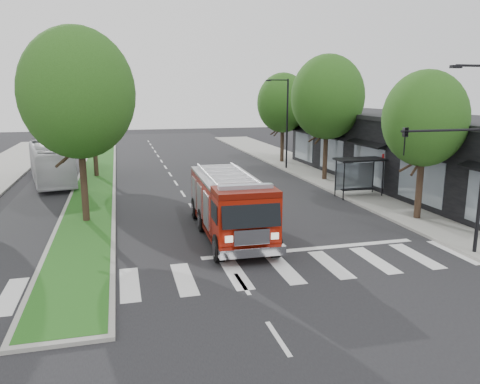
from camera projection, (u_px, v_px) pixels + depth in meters
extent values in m
plane|color=black|center=(219.00, 249.00, 20.91)|extent=(140.00, 140.00, 0.00)
cube|color=gray|center=(361.00, 189.00, 33.44)|extent=(5.00, 80.00, 0.15)
cube|color=gray|center=(96.00, 181.00, 36.45)|extent=(3.00, 50.00, 0.14)
cube|color=#164814|center=(96.00, 180.00, 36.44)|extent=(2.60, 49.50, 0.02)
cube|color=black|center=(418.00, 153.00, 34.04)|extent=(8.00, 30.00, 5.00)
cylinder|color=black|center=(344.00, 181.00, 30.07)|extent=(0.08, 0.08, 2.50)
cylinder|color=black|center=(383.00, 179.00, 30.76)|extent=(0.08, 0.08, 2.50)
cylinder|color=black|center=(336.00, 178.00, 31.20)|extent=(0.08, 0.08, 2.50)
cylinder|color=black|center=(373.00, 176.00, 31.89)|extent=(0.08, 0.08, 2.50)
cube|color=black|center=(360.00, 159.00, 30.71)|extent=(3.20, 1.60, 0.12)
cube|color=#8C99A5|center=(354.00, 176.00, 31.63)|extent=(2.80, 0.04, 1.80)
cube|color=black|center=(358.00, 189.00, 31.13)|extent=(2.40, 0.40, 0.08)
cylinder|color=black|center=(419.00, 187.00, 25.24)|extent=(0.36, 0.36, 3.74)
ellipsoid|color=#19380F|center=(425.00, 119.00, 24.48)|extent=(4.40, 4.40, 5.06)
cylinder|color=black|center=(325.00, 153.00, 36.53)|extent=(0.36, 0.36, 4.40)
ellipsoid|color=#19380F|center=(327.00, 97.00, 35.63)|extent=(5.60, 5.60, 6.44)
cylinder|color=black|center=(282.00, 143.00, 46.04)|extent=(0.36, 0.36, 3.96)
ellipsoid|color=#19380F|center=(283.00, 103.00, 45.22)|extent=(5.00, 5.00, 5.75)
cylinder|color=black|center=(84.00, 181.00, 24.63)|extent=(0.36, 0.36, 4.62)
ellipsoid|color=#19380F|center=(77.00, 93.00, 23.68)|extent=(5.80, 5.80, 6.67)
cylinder|color=black|center=(95.00, 151.00, 37.90)|extent=(0.36, 0.36, 4.40)
ellipsoid|color=#19380F|center=(92.00, 97.00, 36.99)|extent=(5.60, 5.60, 6.44)
cylinder|color=black|center=(476.00, 66.00, 18.31)|extent=(1.80, 0.10, 0.10)
cube|color=black|center=(456.00, 67.00, 18.10)|extent=(0.45, 0.20, 0.12)
cylinder|color=black|center=(446.00, 130.00, 18.56)|extent=(4.00, 0.10, 0.10)
imported|color=black|center=(405.00, 142.00, 18.20)|extent=(0.18, 0.22, 1.10)
cylinder|color=black|center=(287.00, 125.00, 41.58)|extent=(0.16, 0.16, 8.00)
cylinder|color=black|center=(278.00, 80.00, 40.54)|extent=(1.80, 0.10, 0.10)
cube|color=black|center=(268.00, 80.00, 40.33)|extent=(0.45, 0.20, 0.12)
cube|color=#580D04|center=(230.00, 224.00, 22.97)|extent=(2.85, 8.89, 0.26)
cube|color=maroon|center=(226.00, 199.00, 23.54)|extent=(2.80, 6.79, 2.10)
cube|color=maroon|center=(245.00, 220.00, 19.64)|extent=(2.67, 1.96, 2.21)
cube|color=#B2B2B7|center=(226.00, 177.00, 23.31)|extent=(2.80, 6.79, 0.13)
cylinder|color=#B2B2B7|center=(207.00, 174.00, 23.05)|extent=(0.27, 6.30, 0.11)
cylinder|color=#B2B2B7|center=(244.00, 172.00, 23.47)|extent=(0.27, 6.30, 0.11)
cube|color=silver|center=(252.00, 252.00, 18.69)|extent=(2.74, 0.44, 0.37)
cube|color=#8C99A5|center=(245.00, 187.00, 19.34)|extent=(2.32, 0.43, 0.19)
cylinder|color=black|center=(219.00, 248.00, 19.29)|extent=(0.40, 1.16, 1.16)
cylinder|color=black|center=(275.00, 244.00, 19.82)|extent=(0.40, 1.16, 1.16)
cylinder|color=black|center=(203.00, 220.00, 23.49)|extent=(0.40, 1.16, 1.16)
cylinder|color=black|center=(249.00, 217.00, 24.03)|extent=(0.40, 1.16, 1.16)
cylinder|color=black|center=(196.00, 208.00, 25.89)|extent=(0.40, 1.16, 1.16)
cylinder|color=black|center=(238.00, 206.00, 26.43)|extent=(0.40, 1.16, 1.16)
imported|color=silver|center=(51.00, 163.00, 36.21)|extent=(4.67, 11.21, 3.04)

